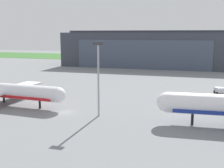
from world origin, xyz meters
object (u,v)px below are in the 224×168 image
object	(u,v)px
airliner_near_right	(2,91)
stair_truck	(220,90)
apron_light_mast	(98,73)
maintenance_hangar	(147,49)

from	to	relation	value
airliner_near_right	stair_truck	bearing A→B (deg)	29.43
airliner_near_right	stair_truck	world-z (taller)	airliner_near_right
stair_truck	apron_light_mast	distance (m)	45.81
maintenance_hangar	airliner_near_right	bearing A→B (deg)	-101.75
airliner_near_right	apron_light_mast	size ratio (longest dim) A/B	2.20
airliner_near_right	apron_light_mast	distance (m)	28.83
airliner_near_right	stair_truck	xyz separation A→B (m)	(56.53, 31.89, -2.69)
stair_truck	maintenance_hangar	bearing A→B (deg)	116.52
stair_truck	airliner_near_right	bearing A→B (deg)	-150.57
maintenance_hangar	airliner_near_right	world-z (taller)	maintenance_hangar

